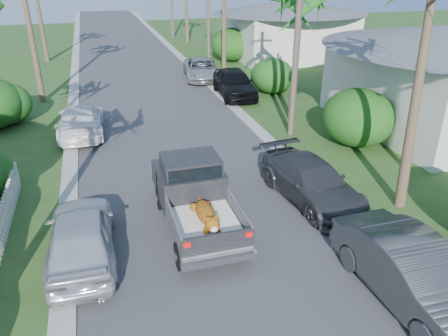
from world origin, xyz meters
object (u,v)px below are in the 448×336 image
object	(u,v)px
utility_pole_b	(297,33)
parked_car_rf	(234,83)
pickup_truck	(193,192)
utility_pole_c	(208,4)
parked_car_rd	(201,69)
parked_car_lf	(81,120)
parked_car_ln	(81,236)
parked_car_rn	(413,274)
house_right_near	(445,81)
house_right_far	(288,32)
parked_car_rm	(311,182)

from	to	relation	value
utility_pole_b	parked_car_rf	bearing A→B (deg)	95.04
pickup_truck	utility_pole_c	distance (m)	22.29
parked_car_rd	parked_car_lf	bearing A→B (deg)	-123.85
parked_car_ln	parked_car_rf	bearing A→B (deg)	-120.93
parked_car_rd	utility_pole_c	distance (m)	5.36
parked_car_lf	utility_pole_c	size ratio (longest dim) A/B	0.54
pickup_truck	parked_car_ln	bearing A→B (deg)	-162.24
parked_car_lf	pickup_truck	bearing A→B (deg)	112.62
parked_car_ln	utility_pole_c	distance (m)	24.43
parked_car_rn	house_right_near	world-z (taller)	house_right_near
parked_car_lf	house_right_far	size ratio (longest dim) A/B	0.54
pickup_truck	parked_car_rf	distance (m)	14.05
house_right_near	parked_car_rf	bearing A→B (deg)	135.74
parked_car_rn	utility_pole_b	xyz separation A→B (m)	(2.00, 11.11, 3.83)
parked_car_rd	utility_pole_b	world-z (taller)	utility_pole_b
parked_car_rn	house_right_near	size ratio (longest dim) A/B	0.52
parked_car_rd	house_right_near	distance (m)	15.50
pickup_truck	parked_car_lf	size ratio (longest dim) A/B	1.05
parked_car_rf	utility_pole_c	xyz separation A→B (m)	(0.60, 8.20, 3.78)
pickup_truck	utility_pole_b	bearing A→B (deg)	45.34
parked_car_ln	parked_car_lf	world-z (taller)	parked_car_ln
parked_car_rm	parked_car_rf	distance (m)	12.87
pickup_truck	parked_car_rm	xyz separation A→B (m)	(4.07, 0.15, -0.33)
house_right_far	parked_car_rn	bearing A→B (deg)	-108.49
parked_car_lf	parked_car_rf	bearing A→B (deg)	-153.03
parked_car_lf	house_right_far	xyz separation A→B (m)	(16.80, 14.29, 1.42)
parked_car_rm	house_right_near	distance (m)	10.76
pickup_truck	parked_car_lf	world-z (taller)	pickup_truck
pickup_truck	house_right_far	world-z (taller)	house_right_far
parked_car_rf	house_right_far	size ratio (longest dim) A/B	0.54
parked_car_rn	house_right_near	distance (m)	13.88
parked_car_rd	parked_car_rf	bearing A→B (deg)	-72.33
utility_pole_b	parked_car_rm	bearing A→B (deg)	-108.43
house_right_near	utility_pole_c	distance (m)	17.79
parked_car_lf	house_right_near	xyz separation A→B (m)	(16.80, -3.71, 1.51)
parked_car_rd	house_right_far	size ratio (longest dim) A/B	0.54
parked_car_lf	parked_car_rm	bearing A→B (deg)	132.39
parked_car_rm	utility_pole_c	bearing A→B (deg)	78.13
parked_car_ln	utility_pole_b	xyz separation A→B (m)	(9.40, 7.21, 3.86)
parked_car_rf	house_right_far	xyz separation A→B (m)	(8.00, 10.20, 1.30)
utility_pole_c	utility_pole_b	bearing A→B (deg)	-90.00
house_right_far	utility_pole_c	distance (m)	8.06
parked_car_rm	parked_car_rf	world-z (taller)	parked_car_rf
utility_pole_c	parked_car_rn	bearing A→B (deg)	-94.38
parked_car_ln	parked_car_rn	bearing A→B (deg)	153.46
parked_car_rf	parked_car_lf	size ratio (longest dim) A/B	1.00
pickup_truck	utility_pole_b	world-z (taller)	utility_pole_b
parked_car_rm	utility_pole_c	world-z (taller)	utility_pole_c
parked_car_rf	utility_pole_b	distance (m)	7.80
parked_car_rm	house_right_far	distance (m)	24.89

